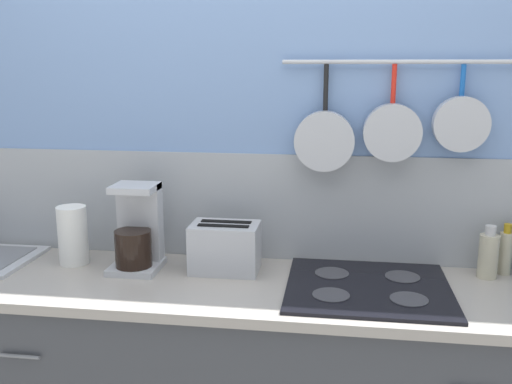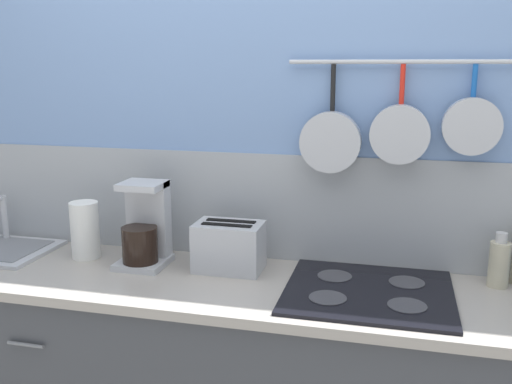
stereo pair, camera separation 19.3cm
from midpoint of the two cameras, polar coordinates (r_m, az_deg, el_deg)
wall_back at (r=2.24m, az=-1.98°, el=2.95°), size 7.20×0.15×2.60m
countertop at (r=2.04m, az=-3.59°, el=-9.67°), size 2.93×0.57×0.03m
paper_towel_roll at (r=2.34m, az=-20.14°, el=-4.11°), size 0.11×0.11×0.23m
coffee_maker at (r=2.22m, az=-14.26°, el=-4.13°), size 0.18×0.19×0.32m
toaster at (r=2.14m, az=-5.72°, el=-5.58°), size 0.27×0.16×0.19m
cooktop at (r=2.01m, az=8.44°, el=-9.46°), size 0.56×0.51×0.01m
bottle_olive_oil at (r=2.20m, az=19.92°, el=-5.96°), size 0.07×0.07×0.19m
bottle_hot_sauce at (r=2.26m, az=21.48°, el=-5.63°), size 0.05×0.05×0.19m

